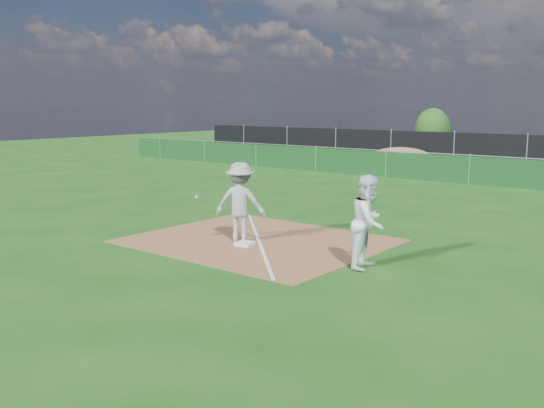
{
  "coord_description": "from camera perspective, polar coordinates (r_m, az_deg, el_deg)",
  "views": [
    {
      "loc": [
        9.64,
        -10.39,
        3.44
      ],
      "look_at": [
        0.43,
        1.0,
        1.0
      ],
      "focal_mm": 40.0,
      "sensor_mm": 36.0,
      "label": 1
    }
  ],
  "objects": [
    {
      "name": "play_at_first",
      "position": [
        15.03,
        -2.99,
        0.16
      ],
      "size": [
        2.4,
        1.22,
        1.99
      ],
      "color": "#A8A8AB",
      "rests_on": "infield_dirt"
    },
    {
      "name": "dirt_mound",
      "position": [
        32.51,
        12.06,
        4.22
      ],
      "size": [
        3.38,
        2.6,
        1.17
      ],
      "primitive_type": "ellipsoid",
      "color": "#916A46",
      "rests_on": "ground"
    },
    {
      "name": "car_left",
      "position": [
        41.23,
        16.77,
        5.31
      ],
      "size": [
        4.61,
        3.15,
        1.46
      ],
      "primitive_type": "imported",
      "rotation": [
        0.0,
        0.0,
        1.2
      ],
      "color": "#989B9F",
      "rests_on": "parking_lot"
    },
    {
      "name": "first_base",
      "position": [
        14.81,
        -2.59,
        -3.74
      ],
      "size": [
        0.46,
        0.46,
        0.08
      ],
      "primitive_type": "cube",
      "rotation": [
        0.0,
        0.0,
        0.19
      ],
      "color": "white",
      "rests_on": "infield_dirt"
    },
    {
      "name": "ground",
      "position": [
        22.81,
        13.49,
        0.53
      ],
      "size": [
        90.0,
        90.0,
        0.0
      ],
      "primitive_type": "plane",
      "color": "#164C10",
      "rests_on": "ground"
    },
    {
      "name": "car_mid",
      "position": [
        40.31,
        22.8,
        4.82
      ],
      "size": [
        4.18,
        1.66,
        1.35
      ],
      "primitive_type": "imported",
      "rotation": [
        0.0,
        0.0,
        1.63
      ],
      "color": "black",
      "rests_on": "parking_lot"
    },
    {
      "name": "tree_left",
      "position": [
        47.32,
        14.87,
        6.91
      ],
      "size": [
        2.59,
        2.59,
        3.08
      ],
      "color": "#382316",
      "rests_on": "ground"
    },
    {
      "name": "foul_line",
      "position": [
        15.3,
        -1.27,
        -3.43
      ],
      "size": [
        5.01,
        5.01,
        0.01
      ],
      "primitive_type": "cube",
      "rotation": [
        0.0,
        0.0,
        0.79
      ],
      "color": "white",
      "rests_on": "infield_dirt"
    },
    {
      "name": "runner",
      "position": [
        12.83,
        9.1,
        -1.67
      ],
      "size": [
        0.9,
        1.08,
        1.98
      ],
      "primitive_type": "imported",
      "rotation": [
        0.0,
        0.0,
        1.74
      ],
      "color": "white",
      "rests_on": "ground"
    },
    {
      "name": "black_fence",
      "position": [
        34.84,
        22.86,
        4.55
      ],
      "size": [
        46.0,
        0.04,
        1.8
      ],
      "primitive_type": "cube",
      "color": "black",
      "rests_on": "ground"
    },
    {
      "name": "green_fence",
      "position": [
        27.3,
        18.08,
        3.03
      ],
      "size": [
        44.0,
        0.05,
        1.2
      ],
      "primitive_type": "cube",
      "color": "#103B16",
      "rests_on": "ground"
    },
    {
      "name": "infield_dirt",
      "position": [
        15.31,
        -1.27,
        -3.49
      ],
      "size": [
        6.0,
        5.0,
        0.02
      ],
      "primitive_type": "cube",
      "color": "brown",
      "rests_on": "ground"
    }
  ]
}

